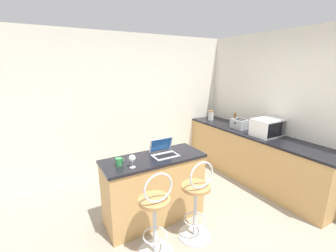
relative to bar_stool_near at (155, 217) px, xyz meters
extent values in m
plane|color=gray|center=(0.62, -0.22, -0.48)|extent=(20.00, 20.00, 0.00)
cube|color=silver|center=(0.62, 2.15, 0.82)|extent=(12.00, 0.06, 2.60)
cube|color=silver|center=(2.65, -0.22, 0.82)|extent=(0.06, 12.00, 2.60)
cube|color=tan|center=(0.27, 0.57, -0.05)|extent=(1.30, 0.51, 0.86)
cube|color=black|center=(0.27, 0.57, 0.39)|extent=(1.33, 0.54, 0.03)
cube|color=tan|center=(2.32, 0.70, -0.05)|extent=(0.60, 2.84, 0.86)
cube|color=black|center=(2.32, 0.70, 0.39)|extent=(0.63, 2.87, 0.03)
cylinder|color=silver|center=(0.00, 0.02, -0.47)|extent=(0.40, 0.40, 0.02)
cylinder|color=silver|center=(0.00, 0.02, -0.15)|extent=(0.04, 0.04, 0.65)
torus|color=silver|center=(0.00, 0.02, -0.25)|extent=(0.28, 0.28, 0.02)
cylinder|color=#B7844C|center=(0.00, 0.02, 0.19)|extent=(0.34, 0.34, 0.04)
torus|color=silver|center=(0.00, -0.08, 0.38)|extent=(0.32, 0.02, 0.32)
cylinder|color=silver|center=(0.54, 0.02, -0.47)|extent=(0.40, 0.40, 0.02)
cylinder|color=silver|center=(0.54, 0.02, -0.15)|extent=(0.04, 0.04, 0.65)
torus|color=silver|center=(0.54, 0.02, -0.25)|extent=(0.28, 0.28, 0.02)
cylinder|color=#B7844C|center=(0.54, 0.02, 0.19)|extent=(0.34, 0.34, 0.04)
torus|color=silver|center=(0.54, -0.08, 0.38)|extent=(0.32, 0.02, 0.32)
cube|color=#B7BABF|center=(0.43, 0.54, 0.42)|extent=(0.33, 0.22, 0.01)
cube|color=black|center=(0.43, 0.52, 0.42)|extent=(0.28, 0.12, 0.00)
cube|color=#B7BABF|center=(0.43, 0.66, 0.53)|extent=(0.33, 0.07, 0.20)
cube|color=#19478C|center=(0.43, 0.65, 0.53)|extent=(0.29, 0.06, 0.17)
cube|color=white|center=(2.34, 0.47, 0.56)|extent=(0.49, 0.34, 0.29)
cube|color=black|center=(2.30, 0.29, 0.56)|extent=(0.35, 0.01, 0.23)
cube|color=#4C4C51|center=(2.52, 0.29, 0.56)|extent=(0.10, 0.01, 0.23)
cube|color=#9EA3A8|center=(2.29, 1.02, 0.50)|extent=(0.22, 0.27, 0.17)
cube|color=black|center=(2.24, 1.02, 0.59)|extent=(0.05, 0.19, 0.00)
cube|color=black|center=(2.33, 1.02, 0.59)|extent=(0.05, 0.19, 0.00)
cube|color=black|center=(2.16, 1.02, 0.53)|extent=(0.02, 0.02, 0.02)
cylinder|color=white|center=(2.55, 1.21, 0.46)|extent=(0.08, 0.08, 0.09)
torus|color=white|center=(2.60, 1.21, 0.46)|extent=(0.01, 0.06, 0.06)
cylinder|color=brown|center=(2.42, 1.26, 0.52)|extent=(0.05, 0.05, 0.22)
sphere|color=brown|center=(2.42, 1.26, 0.65)|extent=(0.04, 0.04, 0.04)
cylinder|color=silver|center=(-0.07, 0.43, 0.41)|extent=(0.07, 0.07, 0.00)
cylinder|color=silver|center=(-0.07, 0.43, 0.45)|extent=(0.01, 0.01, 0.08)
sphere|color=silver|center=(-0.07, 0.43, 0.53)|extent=(0.08, 0.08, 0.08)
cylinder|color=#338447|center=(-0.20, 0.55, 0.46)|extent=(0.08, 0.08, 0.09)
torus|color=#338447|center=(-0.14, 0.55, 0.46)|extent=(0.01, 0.06, 0.06)
cylinder|color=silver|center=(2.27, 1.82, 0.50)|extent=(0.12, 0.12, 0.18)
cylinder|color=olive|center=(2.27, 1.82, 0.61)|extent=(0.12, 0.12, 0.02)
camera|label=1|loc=(-0.91, -1.84, 1.54)|focal=24.00mm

